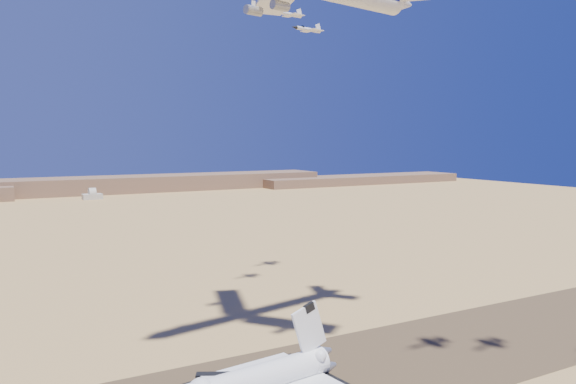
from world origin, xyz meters
TOP-DOWN VIEW (x-y plane):
  - ridgeline at (65.32, 527.31)m, footprint 960.00×90.00m
  - shuttle at (-6.10, -4.87)m, footprint 44.49×30.93m
  - chase_jet_d at (41.19, 66.12)m, footprint 13.56×7.69m
  - chase_jet_e at (60.24, 84.79)m, footprint 15.82×8.95m

SIDE VIEW (x-z plane):
  - shuttle at x=-6.10m, z-range -5.05..16.80m
  - ridgeline at x=65.32m, z-range -1.37..16.63m
  - chase_jet_e at x=60.24m, z-range 103.02..107.00m
  - chase_jet_d at x=41.19m, z-range 103.81..107.23m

